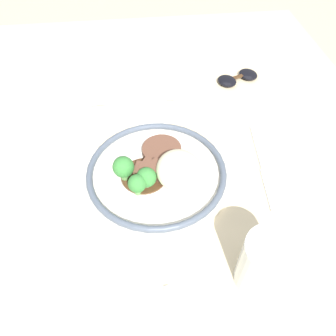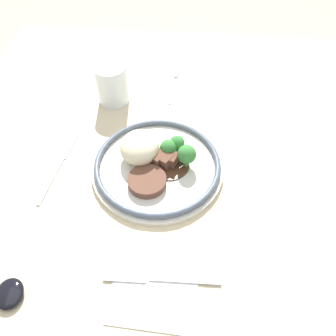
% 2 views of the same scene
% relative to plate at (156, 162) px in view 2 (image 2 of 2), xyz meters
% --- Properties ---
extents(ground_plane, '(8.00, 8.00, 0.00)m').
position_rel_plate_xyz_m(ground_plane, '(-0.05, -0.02, -0.06)').
color(ground_plane, tan).
extents(dining_table, '(1.23, 1.04, 0.04)m').
position_rel_plate_xyz_m(dining_table, '(-0.05, -0.02, -0.04)').
color(dining_table, beige).
rests_on(dining_table, ground).
extents(napkin, '(0.17, 0.14, 0.00)m').
position_rel_plate_xyz_m(napkin, '(-0.23, -0.03, -0.02)').
color(napkin, silver).
rests_on(napkin, dining_table).
extents(plate, '(0.27, 0.27, 0.07)m').
position_rel_plate_xyz_m(plate, '(0.00, 0.00, 0.00)').
color(plate, silver).
rests_on(plate, dining_table).
extents(juice_glass, '(0.08, 0.08, 0.10)m').
position_rel_plate_xyz_m(juice_glass, '(0.21, 0.13, 0.02)').
color(juice_glass, '#F4AD19').
rests_on(juice_glass, dining_table).
extents(fork, '(0.02, 0.19, 0.00)m').
position_rel_plate_xyz_m(fork, '(-0.24, -0.02, -0.02)').
color(fork, '#B7B7BC').
rests_on(fork, napkin).
extents(knife, '(0.22, 0.03, 0.00)m').
position_rel_plate_xyz_m(knife, '(-0.00, 0.20, -0.02)').
color(knife, '#B7B7BC').
rests_on(knife, dining_table).
extents(spoon, '(0.17, 0.02, 0.01)m').
position_rel_plate_xyz_m(spoon, '(0.32, -0.01, -0.02)').
color(spoon, '#B7B7BC').
rests_on(spoon, dining_table).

